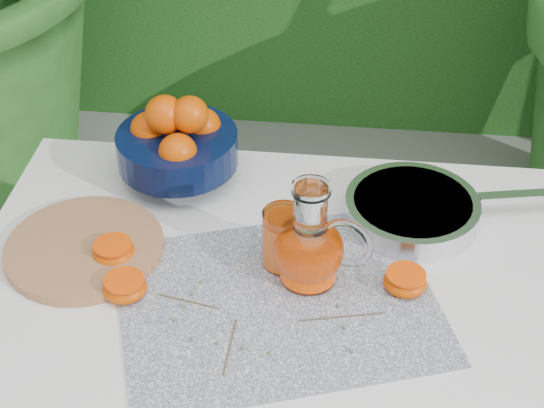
# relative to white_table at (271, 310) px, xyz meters

# --- Properties ---
(white_table) EXTENTS (1.00, 0.70, 0.75)m
(white_table) POSITION_rel_white_table_xyz_m (0.00, 0.00, 0.00)
(white_table) COLOR white
(white_table) RESTS_ON ground
(placemat) EXTENTS (0.58, 0.52, 0.00)m
(placemat) POSITION_rel_white_table_xyz_m (0.02, -0.06, 0.08)
(placemat) COLOR #0C1A46
(placemat) RESTS_ON white_table
(cutting_board) EXTENTS (0.32, 0.32, 0.02)m
(cutting_board) POSITION_rel_white_table_xyz_m (-0.32, 0.02, 0.09)
(cutting_board) COLOR #A07348
(cutting_board) RESTS_ON white_table
(fruit_bowl) EXTENTS (0.27, 0.27, 0.18)m
(fruit_bowl) POSITION_rel_white_table_xyz_m (-0.20, 0.25, 0.16)
(fruit_bowl) COLOR black
(fruit_bowl) RESTS_ON white_table
(juice_pitcher) EXTENTS (0.17, 0.14, 0.19)m
(juice_pitcher) POSITION_rel_white_table_xyz_m (0.06, -0.01, 0.15)
(juice_pitcher) COLOR white
(juice_pitcher) RESTS_ON white_table
(juice_tumbler) EXTENTS (0.09, 0.09, 0.10)m
(juice_tumbler) POSITION_rel_white_table_xyz_m (0.02, 0.03, 0.14)
(juice_tumbler) COLOR white
(juice_tumbler) RESTS_ON white_table
(saute_pan) EXTENTS (0.43, 0.28, 0.04)m
(saute_pan) POSITION_rel_white_table_xyz_m (0.23, 0.17, 0.11)
(saute_pan) COLOR silver
(saute_pan) RESTS_ON white_table
(orange_halves) EXTENTS (0.57, 0.17, 0.03)m
(orange_halves) POSITION_rel_white_table_xyz_m (-0.09, -0.03, 0.10)
(orange_halves) COLOR #D13C02
(orange_halves) RESTS_ON white_table
(thyme_sprigs) EXTENTS (0.35, 0.21, 0.01)m
(thyme_sprigs) POSITION_rel_white_table_xyz_m (-0.01, -0.11, 0.09)
(thyme_sprigs) COLOR brown
(thyme_sprigs) RESTS_ON white_table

